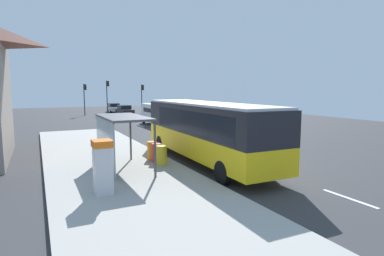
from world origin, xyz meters
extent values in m
cube|color=#38383A|center=(0.00, 14.00, -0.02)|extent=(56.00, 92.00, 0.04)
cube|color=#ADAAA3|center=(-6.40, 2.00, 0.09)|extent=(6.20, 30.00, 0.18)
cube|color=silver|center=(0.25, -6.00, 0.01)|extent=(0.16, 2.20, 0.01)
cube|color=silver|center=(0.25, -1.00, 0.01)|extent=(0.16, 2.20, 0.01)
cube|color=silver|center=(0.25, 4.00, 0.01)|extent=(0.16, 2.20, 0.01)
cube|color=silver|center=(0.25, 9.00, 0.01)|extent=(0.16, 2.20, 0.01)
cube|color=silver|center=(0.25, 14.00, 0.01)|extent=(0.16, 2.20, 0.01)
cube|color=silver|center=(0.25, 19.00, 0.01)|extent=(0.16, 2.20, 0.01)
cube|color=silver|center=(0.25, 24.00, 0.01)|extent=(0.16, 2.20, 0.01)
cube|color=silver|center=(0.25, 29.00, 0.01)|extent=(0.16, 2.20, 0.01)
cube|color=yellow|center=(-1.70, 1.13, 1.07)|extent=(2.76, 11.06, 1.15)
cube|color=black|center=(-1.70, 1.13, 2.38)|extent=(2.76, 11.06, 1.45)
cube|color=silver|center=(-1.70, 1.13, 3.15)|extent=(2.63, 10.83, 0.12)
cube|color=black|center=(-1.57, 6.58, 2.30)|extent=(2.30, 0.18, 1.22)
cube|color=black|center=(-2.92, 0.66, 2.30)|extent=(0.29, 8.58, 1.10)
cylinder|color=black|center=(-2.74, 5.06, 0.50)|extent=(0.30, 1.01, 1.00)
cylinder|color=black|center=(-0.48, 5.00, 0.50)|extent=(0.30, 1.01, 1.00)
cylinder|color=black|center=(-2.92, -2.54, 0.50)|extent=(0.30, 1.01, 1.00)
cylinder|color=black|center=(-0.66, -2.59, 0.50)|extent=(0.30, 1.01, 1.00)
cube|color=white|center=(2.20, 19.22, 1.32)|extent=(2.04, 5.22, 1.96)
cube|color=black|center=(2.20, 19.22, 1.66)|extent=(2.07, 3.14, 0.44)
cylinder|color=black|center=(3.08, 17.22, 0.34)|extent=(0.23, 0.68, 0.68)
cylinder|color=black|center=(1.28, 17.23, 0.34)|extent=(0.23, 0.68, 0.68)
cylinder|color=black|center=(3.12, 21.22, 0.34)|extent=(0.23, 0.68, 0.68)
cylinder|color=black|center=(1.32, 21.23, 0.34)|extent=(0.23, 0.68, 0.68)
cube|color=black|center=(2.30, 33.59, 0.62)|extent=(1.86, 4.42, 0.60)
cube|color=black|center=(2.30, 33.79, 1.22)|extent=(1.62, 2.40, 0.60)
cylinder|color=black|center=(3.14, 32.10, 0.32)|extent=(0.21, 0.64, 0.64)
cylinder|color=black|center=(1.50, 32.08, 0.32)|extent=(0.21, 0.64, 0.64)
cylinder|color=black|center=(3.10, 35.10, 0.32)|extent=(0.21, 0.64, 0.64)
cylinder|color=black|center=(1.46, 35.08, 0.32)|extent=(0.21, 0.64, 0.64)
cube|color=#B7B7BC|center=(2.30, 40.73, 0.62)|extent=(1.94, 4.46, 0.60)
cube|color=black|center=(2.31, 40.93, 1.22)|extent=(1.66, 2.43, 0.60)
cylinder|color=black|center=(3.07, 39.21, 0.32)|extent=(0.22, 0.65, 0.64)
cylinder|color=black|center=(1.43, 39.26, 0.32)|extent=(0.22, 0.65, 0.64)
cylinder|color=black|center=(3.17, 42.21, 0.32)|extent=(0.22, 0.65, 0.64)
cylinder|color=black|center=(1.53, 42.26, 0.32)|extent=(0.22, 0.65, 0.64)
cube|color=silver|center=(-7.63, -2.01, 1.03)|extent=(0.60, 0.70, 1.70)
cube|color=orange|center=(-7.63, -2.01, 2.00)|extent=(0.66, 0.76, 0.24)
cube|color=black|center=(-7.32, -2.01, 1.30)|extent=(0.03, 0.36, 0.44)
cylinder|color=yellow|center=(-4.20, 1.10, 0.66)|extent=(0.52, 0.52, 0.95)
cylinder|color=red|center=(-4.20, 1.80, 0.66)|extent=(0.52, 0.52, 0.95)
cylinder|color=orange|center=(-4.20, 2.50, 0.66)|extent=(0.52, 0.52, 0.95)
cylinder|color=#2D2D2D|center=(5.40, 34.81, 2.34)|extent=(0.14, 0.14, 4.67)
cube|color=black|center=(5.62, 34.81, 4.17)|extent=(0.24, 0.28, 0.84)
sphere|color=red|center=(5.74, 34.81, 4.45)|extent=(0.16, 0.16, 0.16)
sphere|color=#3C2C03|center=(5.74, 34.81, 4.17)|extent=(0.16, 0.16, 0.16)
sphere|color=black|center=(5.74, 34.81, 3.89)|extent=(0.16, 0.16, 0.16)
cylinder|color=#2D2D2D|center=(-3.20, 35.61, 2.36)|extent=(0.14, 0.14, 4.72)
cube|color=black|center=(-2.98, 35.61, 4.22)|extent=(0.24, 0.28, 0.84)
sphere|color=red|center=(-2.86, 35.61, 4.50)|extent=(0.16, 0.16, 0.16)
sphere|color=#3C2C03|center=(-2.86, 35.61, 4.22)|extent=(0.16, 0.16, 0.16)
sphere|color=black|center=(-2.86, 35.61, 3.94)|extent=(0.16, 0.16, 0.16)
cylinder|color=#2D2D2D|center=(0.30, 36.41, 2.63)|extent=(0.14, 0.14, 5.27)
cube|color=black|center=(0.52, 36.41, 4.77)|extent=(0.24, 0.28, 0.84)
sphere|color=#360606|center=(0.64, 36.41, 5.05)|extent=(0.16, 0.16, 0.16)
sphere|color=#3C2C03|center=(0.64, 36.41, 4.77)|extent=(0.16, 0.16, 0.16)
sphere|color=green|center=(0.64, 36.41, 4.49)|extent=(0.16, 0.16, 0.16)
cube|color=#4C4C51|center=(-6.10, 1.02, 2.63)|extent=(1.80, 4.00, 0.10)
cube|color=#8CA5B2|center=(-6.95, 1.02, 1.43)|extent=(0.06, 3.80, 2.30)
cylinder|color=#4C4C51|center=(-5.25, -0.88, 1.40)|extent=(0.10, 0.10, 2.44)
cylinder|color=#4C4C51|center=(-5.25, 2.92, 1.40)|extent=(0.10, 0.10, 2.44)
camera|label=1|loc=(-9.62, -13.12, 3.90)|focal=29.14mm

